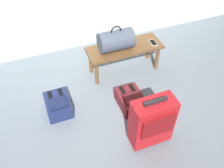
{
  "coord_description": "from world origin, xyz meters",
  "views": [
    {
      "loc": [
        -0.56,
        -1.63,
        2.31
      ],
      "look_at": [
        0.19,
        0.32,
        0.25
      ],
      "focal_mm": 39.48,
      "sensor_mm": 36.0,
      "label": 1
    }
  ],
  "objects_px": {
    "bench": "(124,51)",
    "suitcase_upright_red": "(152,122)",
    "cell_phone": "(153,43)",
    "backpack_navy": "(58,105)",
    "duffel_bag_slate": "(116,40)",
    "backpack_maroon": "(131,100)"
  },
  "relations": [
    {
      "from": "bench",
      "to": "duffel_bag_slate",
      "type": "xyz_separation_m",
      "value": [
        -0.12,
        0.0,
        0.19
      ]
    },
    {
      "from": "backpack_maroon",
      "to": "duffel_bag_slate",
      "type": "bearing_deg",
      "value": 84.88
    },
    {
      "from": "cell_phone",
      "to": "backpack_navy",
      "type": "xyz_separation_m",
      "value": [
        -1.41,
        -0.34,
        -0.31
      ]
    },
    {
      "from": "backpack_navy",
      "to": "cell_phone",
      "type": "bearing_deg",
      "value": 13.69
    },
    {
      "from": "backpack_navy",
      "to": "backpack_maroon",
      "type": "bearing_deg",
      "value": -15.95
    },
    {
      "from": "bench",
      "to": "backpack_navy",
      "type": "relative_size",
      "value": 2.63
    },
    {
      "from": "bench",
      "to": "cell_phone",
      "type": "height_order",
      "value": "cell_phone"
    },
    {
      "from": "cell_phone",
      "to": "suitcase_upright_red",
      "type": "xyz_separation_m",
      "value": [
        -0.59,
        -1.11,
        -0.07
      ]
    },
    {
      "from": "duffel_bag_slate",
      "to": "backpack_navy",
      "type": "distance_m",
      "value": 1.07
    },
    {
      "from": "bench",
      "to": "backpack_maroon",
      "type": "relative_size",
      "value": 2.63
    },
    {
      "from": "duffel_bag_slate",
      "to": "backpack_navy",
      "type": "bearing_deg",
      "value": -155.86
    },
    {
      "from": "bench",
      "to": "cell_phone",
      "type": "distance_m",
      "value": 0.4
    },
    {
      "from": "bench",
      "to": "suitcase_upright_red",
      "type": "height_order",
      "value": "suitcase_upright_red"
    },
    {
      "from": "duffel_bag_slate",
      "to": "backpack_navy",
      "type": "height_order",
      "value": "duffel_bag_slate"
    },
    {
      "from": "suitcase_upright_red",
      "to": "backpack_navy",
      "type": "relative_size",
      "value": 1.72
    },
    {
      "from": "duffel_bag_slate",
      "to": "bench",
      "type": "bearing_deg",
      "value": 0.0
    },
    {
      "from": "suitcase_upright_red",
      "to": "duffel_bag_slate",
      "type": "bearing_deg",
      "value": 86.18
    },
    {
      "from": "bench",
      "to": "suitcase_upright_red",
      "type": "relative_size",
      "value": 1.53
    },
    {
      "from": "duffel_bag_slate",
      "to": "backpack_maroon",
      "type": "distance_m",
      "value": 0.78
    },
    {
      "from": "suitcase_upright_red",
      "to": "cell_phone",
      "type": "bearing_deg",
      "value": 61.98
    },
    {
      "from": "suitcase_upright_red",
      "to": "backpack_navy",
      "type": "bearing_deg",
      "value": 136.51
    },
    {
      "from": "bench",
      "to": "backpack_navy",
      "type": "height_order",
      "value": "bench"
    }
  ]
}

